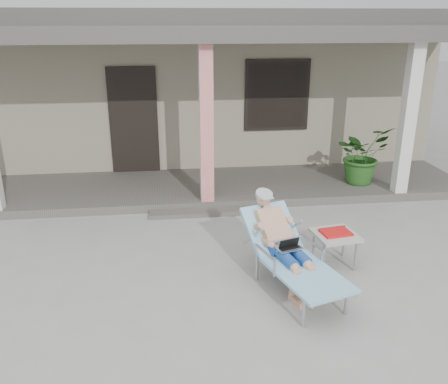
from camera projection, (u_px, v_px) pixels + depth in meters
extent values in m
plane|color=#9E9E99|center=(222.00, 268.00, 6.30)|extent=(60.00, 60.00, 0.00)
cube|color=gray|center=(191.00, 87.00, 11.84)|extent=(10.00, 5.00, 3.00)
cube|color=#474442|center=(190.00, 17.00, 11.27)|extent=(10.40, 5.40, 0.30)
cube|color=black|center=(134.00, 121.00, 9.44)|extent=(0.95, 0.06, 2.10)
cube|color=black|center=(277.00, 95.00, 9.61)|extent=(1.20, 0.06, 1.30)
cube|color=black|center=(277.00, 95.00, 9.61)|extent=(1.32, 0.05, 1.42)
cube|color=#605B56|center=(204.00, 187.00, 9.07)|extent=(10.00, 2.00, 0.15)
cube|color=red|center=(206.00, 126.00, 7.80)|extent=(0.22, 0.22, 2.61)
cube|color=silver|center=(408.00, 121.00, 8.20)|extent=(0.22, 0.22, 2.61)
cube|color=#474442|center=(201.00, 33.00, 8.11)|extent=(10.00, 2.30, 0.24)
cube|color=#605B56|center=(209.00, 212.00, 8.01)|extent=(2.00, 0.30, 0.07)
cylinder|color=#B7B7BC|center=(304.00, 313.00, 5.04)|extent=(0.04, 0.04, 0.34)
cylinder|color=#B7B7BC|center=(346.00, 301.00, 5.25)|extent=(0.04, 0.04, 0.34)
cylinder|color=#B7B7BC|center=(257.00, 268.00, 5.95)|extent=(0.04, 0.04, 0.34)
cylinder|color=#B7B7BC|center=(295.00, 260.00, 6.16)|extent=(0.04, 0.04, 0.34)
cube|color=#B7B7BC|center=(306.00, 275.00, 5.43)|extent=(0.87, 1.22, 0.03)
cube|color=#9AD3EF|center=(306.00, 274.00, 5.42)|extent=(0.96, 1.28, 0.04)
cube|color=#B7B7BC|center=(272.00, 232.00, 6.04)|extent=(0.69, 0.67, 0.45)
cube|color=#9AD3EF|center=(272.00, 229.00, 6.03)|extent=(0.80, 0.76, 0.50)
cylinder|color=#B5B5B7|center=(263.00, 194.00, 6.12)|extent=(0.28, 0.28, 0.12)
cube|color=silver|center=(289.00, 247.00, 5.70)|extent=(0.35, 0.29, 0.21)
cube|color=#B4B4AF|center=(335.00, 235.00, 6.25)|extent=(0.61, 0.61, 0.04)
cylinder|color=#B7B7BC|center=(324.00, 259.00, 6.10)|extent=(0.04, 0.04, 0.41)
cylinder|color=#B7B7BC|center=(356.00, 257.00, 6.15)|extent=(0.04, 0.04, 0.41)
cylinder|color=#B7B7BC|center=(314.00, 244.00, 6.50)|extent=(0.04, 0.04, 0.41)
cylinder|color=#B7B7BC|center=(344.00, 242.00, 6.55)|extent=(0.04, 0.04, 0.41)
cube|color=red|center=(336.00, 232.00, 6.24)|extent=(0.41, 0.33, 0.03)
cube|color=black|center=(332.00, 228.00, 6.37)|extent=(0.38, 0.08, 0.04)
imported|color=#26591E|center=(362.00, 155.00, 8.95)|extent=(1.22, 1.15, 1.10)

